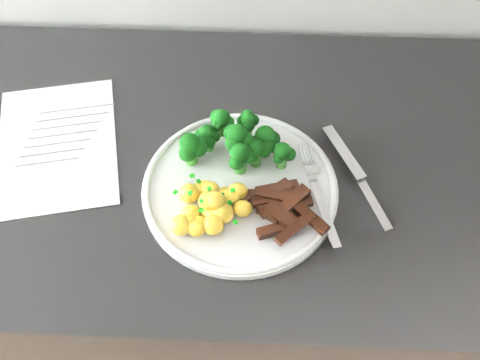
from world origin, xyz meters
TOP-DOWN VIEW (x-y plane):
  - counter at (0.11, 1.67)m, footprint 2.43×0.61m
  - recipe_paper at (-0.08, 1.69)m, footprint 0.24×0.30m
  - plate at (0.22, 1.61)m, footprint 0.30×0.30m
  - broccoli at (0.21, 1.67)m, footprint 0.18×0.11m
  - potatoes at (0.18, 1.57)m, footprint 0.12×0.10m
  - beef_strips at (0.28, 1.57)m, footprint 0.14×0.13m
  - fork at (0.34, 1.59)m, footprint 0.06×0.19m
  - knife at (0.41, 1.62)m, footprint 0.10×0.20m

SIDE VIEW (x-z plane):
  - counter at x=0.11m, z-range 0.00..0.91m
  - recipe_paper at x=-0.08m, z-range 0.91..0.91m
  - plate at x=0.22m, z-range 0.91..0.93m
  - knife at x=0.41m, z-range 0.91..0.93m
  - fork at x=0.34m, z-range 0.92..0.94m
  - beef_strips at x=0.28m, z-range 0.92..0.95m
  - potatoes at x=0.18m, z-range 0.91..0.96m
  - broccoli at x=0.21m, z-range 0.92..0.99m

